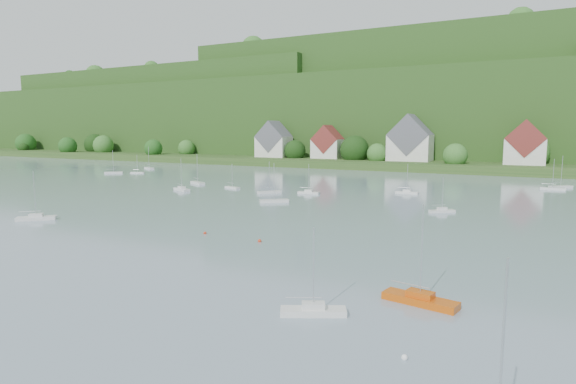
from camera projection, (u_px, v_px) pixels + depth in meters
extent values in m
cube|color=#294A1C|center=(404.00, 162.00, 197.79)|extent=(600.00, 60.00, 3.00)
cube|color=#1C3B13|center=(440.00, 121.00, 261.28)|extent=(620.00, 160.00, 40.00)
cube|color=#1C3B13|center=(203.00, 117.00, 316.78)|extent=(200.00, 120.00, 52.00)
cube|color=#1C3B13|center=(458.00, 105.00, 251.25)|extent=(240.00, 130.00, 60.00)
sphere|color=#326123|center=(103.00, 145.00, 260.55)|extent=(11.19, 11.19, 11.19)
sphere|color=#326123|center=(186.00, 148.00, 239.61)|extent=(8.61, 8.61, 8.61)
sphere|color=#1B4E17|center=(153.00, 148.00, 235.31)|extent=(9.03, 9.03, 9.03)
sphere|color=#326123|center=(377.00, 154.00, 186.24)|extent=(8.19, 8.19, 8.19)
sphere|color=#326123|center=(279.00, 152.00, 209.06)|extent=(6.49, 6.49, 6.49)
sphere|color=#1B4E17|center=(26.00, 143.00, 291.64)|extent=(11.94, 11.94, 11.94)
sphere|color=#326123|center=(531.00, 152.00, 168.53)|extent=(12.16, 12.16, 12.16)
sphere|color=#326123|center=(455.00, 156.00, 169.01)|extent=(8.73, 8.73, 8.73)
sphere|color=black|center=(295.00, 151.00, 205.03)|extent=(9.32, 9.32, 9.32)
sphere|color=black|center=(102.00, 146.00, 269.98)|extent=(9.50, 9.50, 9.50)
sphere|color=black|center=(95.00, 144.00, 270.50)|extent=(11.91, 11.91, 11.91)
sphere|color=#1B4E17|center=(68.00, 146.00, 263.41)|extent=(9.91, 9.91, 9.91)
sphere|color=black|center=(24.00, 147.00, 288.21)|extent=(6.16, 6.16, 6.16)
sphere|color=black|center=(355.00, 150.00, 192.96)|extent=(11.92, 11.92, 11.92)
sphere|color=#326123|center=(211.00, 65.00, 271.64)|extent=(10.52, 10.52, 10.52)
sphere|color=#326123|center=(95.00, 75.00, 326.07)|extent=(13.75, 13.75, 13.75)
sphere|color=#1B4E17|center=(293.00, 68.00, 285.68)|extent=(10.29, 10.29, 10.29)
sphere|color=black|center=(154.00, 77.00, 330.11)|extent=(10.31, 10.31, 10.31)
sphere|color=black|center=(144.00, 72.00, 301.50)|extent=(8.14, 8.14, 8.14)
sphere|color=#326123|center=(173.00, 77.00, 328.30)|extent=(7.15, 7.15, 7.15)
sphere|color=black|center=(100.00, 80.00, 354.68)|extent=(11.66, 11.66, 11.66)
sphere|color=black|center=(309.00, 65.00, 267.99)|extent=(7.18, 7.18, 7.18)
sphere|color=#326123|center=(152.00, 68.00, 283.31)|extent=(8.89, 8.89, 8.89)
sphere|color=#1B4E17|center=(70.00, 76.00, 321.54)|extent=(7.77, 7.77, 7.77)
sphere|color=black|center=(147.00, 77.00, 327.91)|extent=(9.97, 9.97, 9.97)
sphere|color=#1B4E17|center=(523.00, 32.00, 220.39)|extent=(12.83, 12.83, 12.83)
sphere|color=#326123|center=(351.00, 43.00, 245.84)|extent=(8.18, 8.18, 8.18)
sphere|color=#1B4E17|center=(446.00, 47.00, 259.72)|extent=(12.73, 12.73, 12.73)
sphere|color=#1B4E17|center=(574.00, 34.00, 228.00)|extent=(14.65, 14.65, 14.65)
sphere|color=#326123|center=(521.00, 22.00, 199.68)|extent=(11.95, 11.95, 11.95)
sphere|color=#326123|center=(359.00, 54.00, 277.40)|extent=(7.07, 7.07, 7.07)
sphere|color=black|center=(423.00, 37.00, 230.02)|extent=(8.21, 8.21, 8.21)
sphere|color=#326123|center=(397.00, 47.00, 259.74)|extent=(12.24, 12.24, 12.24)
sphere|color=#326123|center=(253.00, 48.00, 265.84)|extent=(13.65, 13.65, 13.65)
sphere|color=#1B4E17|center=(363.00, 81.00, 265.60)|extent=(12.01, 12.01, 12.01)
sphere|color=black|center=(433.00, 78.00, 257.63)|extent=(15.72, 15.72, 15.72)
sphere|color=#1B4E17|center=(460.00, 78.00, 247.26)|extent=(10.54, 10.54, 10.54)
sphere|color=#1B4E17|center=(189.00, 96.00, 368.44)|extent=(8.18, 8.18, 8.18)
sphere|color=black|center=(200.00, 94.00, 352.48)|extent=(8.74, 8.74, 8.74)
sphere|color=black|center=(163.00, 91.00, 341.13)|extent=(15.38, 15.38, 15.38)
cube|color=silver|center=(274.00, 147.00, 210.97)|extent=(14.00, 10.00, 9.00)
cube|color=#585860|center=(274.00, 137.00, 210.40)|extent=(14.00, 10.40, 14.00)
cube|color=silver|center=(328.00, 149.00, 201.26)|extent=(12.00, 9.00, 8.00)
cube|color=maroon|center=(328.00, 139.00, 200.75)|extent=(12.00, 9.36, 12.00)
cube|color=silver|center=(410.00, 148.00, 184.11)|extent=(16.00, 11.00, 10.00)
cube|color=#585860|center=(410.00, 135.00, 183.48)|extent=(16.00, 11.44, 16.00)
cube|color=silver|center=(525.00, 151.00, 163.97)|extent=(13.00, 10.00, 9.00)
cube|color=maroon|center=(526.00, 138.00, 163.40)|extent=(13.00, 10.40, 13.00)
cube|color=silver|center=(313.00, 312.00, 37.89)|extent=(5.33, 3.69, 0.52)
cube|color=silver|center=(313.00, 305.00, 37.83)|extent=(2.10, 1.75, 0.50)
cylinder|color=silver|center=(314.00, 268.00, 37.44)|extent=(0.10, 0.10, 6.54)
cylinder|color=silver|center=(303.00, 297.00, 37.75)|extent=(2.60, 1.38, 0.08)
cylinder|color=silver|center=(500.00, 383.00, 17.35)|extent=(0.10, 0.10, 9.36)
cube|color=#C34D0B|center=(420.00, 300.00, 40.23)|extent=(6.55, 2.90, 0.63)
cube|color=#C34D0B|center=(420.00, 294.00, 40.15)|extent=(2.41, 1.62, 0.50)
cylinder|color=silver|center=(422.00, 251.00, 39.68)|extent=(0.10, 0.10, 7.92)
cylinder|color=silver|center=(410.00, 284.00, 40.65)|extent=(3.44, 0.71, 0.08)
cube|color=silver|center=(36.00, 218.00, 78.09)|extent=(5.52, 5.27, 0.60)
cube|color=silver|center=(36.00, 215.00, 78.02)|extent=(2.33, 2.27, 0.50)
cylinder|color=silver|center=(35.00, 194.00, 77.58)|extent=(0.10, 0.10, 7.45)
cylinder|color=silver|center=(30.00, 211.00, 77.71)|extent=(2.47, 2.28, 0.08)
sphere|color=red|center=(260.00, 242.00, 62.73)|extent=(0.50, 0.50, 0.50)
sphere|color=red|center=(205.00, 234.00, 67.62)|extent=(0.45, 0.45, 0.45)
sphere|color=white|center=(404.00, 359.00, 30.53)|extent=(0.42, 0.42, 0.42)
cube|color=silver|center=(274.00, 201.00, 97.53)|extent=(5.66, 5.03, 0.59)
cylinder|color=silver|center=(274.00, 181.00, 97.02)|extent=(0.10, 0.10, 7.42)
cylinder|color=silver|center=(270.00, 195.00, 97.20)|extent=(2.59, 2.12, 0.08)
cube|color=silver|center=(138.00, 173.00, 164.15)|extent=(4.88, 3.06, 0.47)
cylinder|color=silver|center=(137.00, 163.00, 163.74)|extent=(0.10, 0.10, 5.92)
cylinder|color=silver|center=(135.00, 169.00, 164.06)|extent=(2.43, 1.09, 0.08)
cube|color=silver|center=(561.00, 187.00, 121.83)|extent=(5.73, 5.35, 0.61)
cylinder|color=silver|center=(562.00, 171.00, 121.30)|extent=(0.10, 0.10, 7.67)
cylinder|color=silver|center=(558.00, 182.00, 121.45)|extent=(2.58, 2.30, 0.08)
cube|color=silver|center=(442.00, 211.00, 85.44)|extent=(4.45, 4.01, 0.47)
cube|color=silver|center=(442.00, 208.00, 85.38)|extent=(1.85, 1.76, 0.50)
cylinder|color=silver|center=(443.00, 194.00, 85.04)|extent=(0.10, 0.10, 5.86)
cylinder|color=silver|center=(439.00, 205.00, 85.15)|extent=(2.04, 1.71, 0.08)
cube|color=silver|center=(232.00, 188.00, 121.05)|extent=(4.83, 2.52, 0.46)
cylinder|color=silver|center=(232.00, 175.00, 120.65)|extent=(0.10, 0.10, 5.81)
cylinder|color=silver|center=(230.00, 183.00, 121.38)|extent=(2.48, 0.77, 0.08)
cube|color=silver|center=(269.00, 192.00, 111.38)|extent=(4.80, 5.27, 0.56)
cylinder|color=silver|center=(269.00, 176.00, 110.90)|extent=(0.10, 0.10, 6.98)
cylinder|color=silver|center=(266.00, 187.00, 110.92)|extent=(2.04, 2.40, 0.08)
cube|color=silver|center=(309.00, 193.00, 110.65)|extent=(5.24, 1.94, 0.51)
cube|color=silver|center=(309.00, 191.00, 110.58)|extent=(1.88, 1.18, 0.50)
cylinder|color=silver|center=(309.00, 178.00, 110.20)|extent=(0.10, 0.10, 6.41)
cylinder|color=silver|center=(306.00, 188.00, 110.78)|extent=(2.81, 0.36, 0.08)
cube|color=silver|center=(114.00, 173.00, 163.60)|extent=(5.49, 5.21, 0.59)
cylinder|color=silver|center=(113.00, 161.00, 163.09)|extent=(0.10, 0.10, 7.40)
cylinder|color=silver|center=(111.00, 169.00, 163.23)|extent=(2.46, 2.25, 0.08)
cube|color=silver|center=(198.00, 183.00, 131.28)|extent=(6.20, 4.39, 0.61)
cylinder|color=silver|center=(197.00, 168.00, 130.76)|extent=(0.10, 0.10, 7.64)
cylinder|color=silver|center=(196.00, 178.00, 131.88)|extent=(3.00, 1.66, 0.08)
cube|color=silver|center=(182.00, 189.00, 116.63)|extent=(6.02, 3.86, 0.59)
cube|color=silver|center=(182.00, 187.00, 116.56)|extent=(2.34, 1.88, 0.50)
cylinder|color=silver|center=(181.00, 173.00, 116.12)|extent=(0.10, 0.10, 7.32)
cylinder|color=silver|center=(180.00, 184.00, 117.16)|extent=(2.98, 1.37, 0.08)
cube|color=silver|center=(552.00, 189.00, 118.14)|extent=(5.83, 2.19, 0.57)
cylinder|color=silver|center=(553.00, 173.00, 117.65)|extent=(0.10, 0.10, 7.12)
cylinder|color=silver|center=(549.00, 184.00, 118.30)|extent=(3.12, 0.41, 0.08)
cube|color=silver|center=(407.00, 193.00, 110.67)|extent=(5.20, 1.49, 0.52)
cube|color=silver|center=(407.00, 191.00, 110.61)|extent=(1.82, 1.03, 0.50)
cylinder|color=silver|center=(407.00, 178.00, 110.23)|extent=(0.10, 0.10, 6.48)
cylinder|color=silver|center=(404.00, 188.00, 110.88)|extent=(2.85, 0.10, 0.08)
cube|color=silver|center=(149.00, 168.00, 183.06)|extent=(6.44, 4.42, 0.63)
cylinder|color=silver|center=(149.00, 157.00, 182.51)|extent=(0.10, 0.10, 7.90)
cylinder|color=silver|center=(148.00, 165.00, 183.67)|extent=(3.14, 1.63, 0.08)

